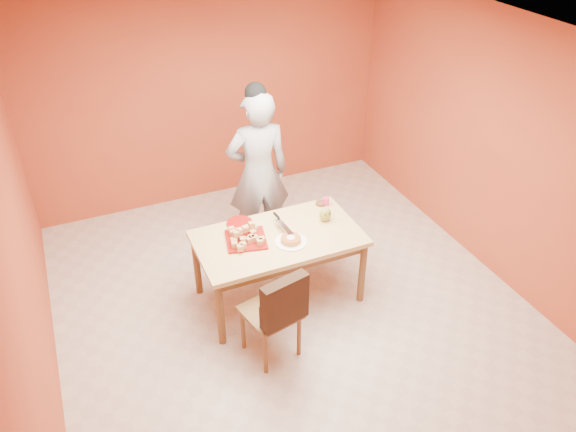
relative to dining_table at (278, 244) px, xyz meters
name	(u,v)px	position (x,y,z in m)	size (l,w,h in m)	color
floor	(292,307)	(0.05, -0.21, -0.67)	(5.00, 5.00, 0.00)	beige
ceiling	(294,40)	(0.05, -0.21, 2.03)	(5.00, 5.00, 0.00)	silver
wall_back	(210,96)	(0.05, 2.29, 0.68)	(4.50, 4.50, 0.00)	#B44C29
wall_left	(19,256)	(-2.20, -0.21, 0.68)	(5.00, 5.00, 0.00)	#B44C29
wall_right	(495,148)	(2.30, -0.21, 0.68)	(5.00, 5.00, 0.00)	#B44C29
dining_table	(278,244)	(0.00, 0.00, 0.00)	(1.60, 0.90, 0.76)	tan
dining_chair	(271,311)	(-0.36, -0.69, -0.15)	(0.55, 0.61, 0.99)	brown
pastry_pile	(246,234)	(-0.31, 0.06, 0.17)	(0.34, 0.34, 0.11)	tan
person	(258,174)	(0.15, 0.92, 0.28)	(0.69, 0.45, 1.89)	gray
pastry_platter	(246,240)	(-0.31, 0.06, 0.11)	(0.38, 0.38, 0.02)	maroon
red_dinner_plate	(240,223)	(-0.27, 0.35, 0.10)	(0.27, 0.27, 0.02)	maroon
white_cake_plate	(291,242)	(0.07, -0.14, 0.10)	(0.30, 0.30, 0.01)	white
sponge_cake	(291,239)	(0.07, -0.14, 0.13)	(0.19, 0.19, 0.04)	orange
cake_server	(284,227)	(0.08, 0.04, 0.16)	(0.06, 0.29, 0.01)	silver
egg_ornament	(325,214)	(0.53, 0.06, 0.17)	(0.12, 0.10, 0.16)	olive
magenta_glass	(326,201)	(0.68, 0.32, 0.14)	(0.06, 0.06, 0.09)	#DF216E
checker_tin	(321,203)	(0.63, 0.35, 0.11)	(0.11, 0.11, 0.03)	black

